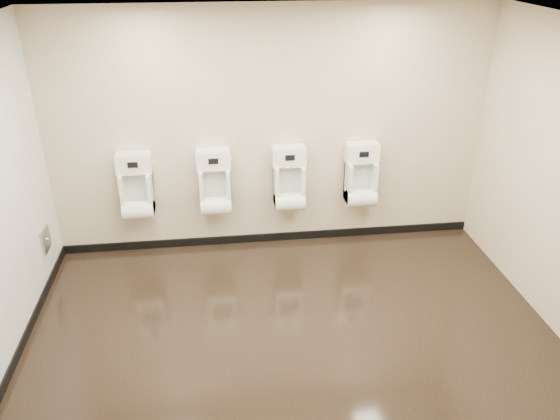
# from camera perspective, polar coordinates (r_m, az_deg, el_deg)

# --- Properties ---
(ground) EXTENTS (5.00, 3.50, 0.00)m
(ground) POSITION_cam_1_polar(r_m,az_deg,el_deg) (5.37, 1.19, -12.45)
(ground) COLOR black
(ground) RESTS_ON ground
(ceiling) EXTENTS (5.00, 3.50, 0.00)m
(ceiling) POSITION_cam_1_polar(r_m,az_deg,el_deg) (4.21, 1.57, 18.59)
(ceiling) COLOR white
(back_wall) EXTENTS (5.00, 0.02, 2.80)m
(back_wall) POSITION_cam_1_polar(r_m,az_deg,el_deg) (6.23, -1.00, 8.07)
(back_wall) COLOR #C1B091
(back_wall) RESTS_ON ground
(front_wall) EXTENTS (5.00, 0.02, 2.80)m
(front_wall) POSITION_cam_1_polar(r_m,az_deg,el_deg) (3.16, 6.07, -12.64)
(front_wall) COLOR #C1B091
(front_wall) RESTS_ON ground
(skirting_back) EXTENTS (5.00, 0.02, 0.10)m
(skirting_back) POSITION_cam_1_polar(r_m,az_deg,el_deg) (6.77, -0.90, -2.85)
(skirting_back) COLOR black
(skirting_back) RESTS_ON ground
(skirting_left) EXTENTS (0.02, 3.50, 0.10)m
(skirting_left) POSITION_cam_1_polar(r_m,az_deg,el_deg) (5.62, -25.49, -12.87)
(skirting_left) COLOR black
(skirting_left) RESTS_ON ground
(access_panel) EXTENTS (0.04, 0.25, 0.25)m
(access_panel) POSITION_cam_1_polar(r_m,az_deg,el_deg) (6.33, -23.30, -2.84)
(access_panel) COLOR #9E9EA3
(access_panel) RESTS_ON left_wall
(urinal_0) EXTENTS (0.40, 0.30, 0.74)m
(urinal_0) POSITION_cam_1_polar(r_m,az_deg,el_deg) (6.35, -14.74, 1.95)
(urinal_0) COLOR white
(urinal_0) RESTS_ON back_wall
(urinal_1) EXTENTS (0.40, 0.30, 0.74)m
(urinal_1) POSITION_cam_1_polar(r_m,az_deg,el_deg) (6.29, -6.81, 2.41)
(urinal_1) COLOR white
(urinal_1) RESTS_ON back_wall
(urinal_2) EXTENTS (0.40, 0.30, 0.74)m
(urinal_2) POSITION_cam_1_polar(r_m,az_deg,el_deg) (6.34, 0.96, 2.83)
(urinal_2) COLOR white
(urinal_2) RESTS_ON back_wall
(urinal_3) EXTENTS (0.40, 0.30, 0.74)m
(urinal_3) POSITION_cam_1_polar(r_m,az_deg,el_deg) (6.51, 8.45, 3.17)
(urinal_3) COLOR white
(urinal_3) RESTS_ON back_wall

